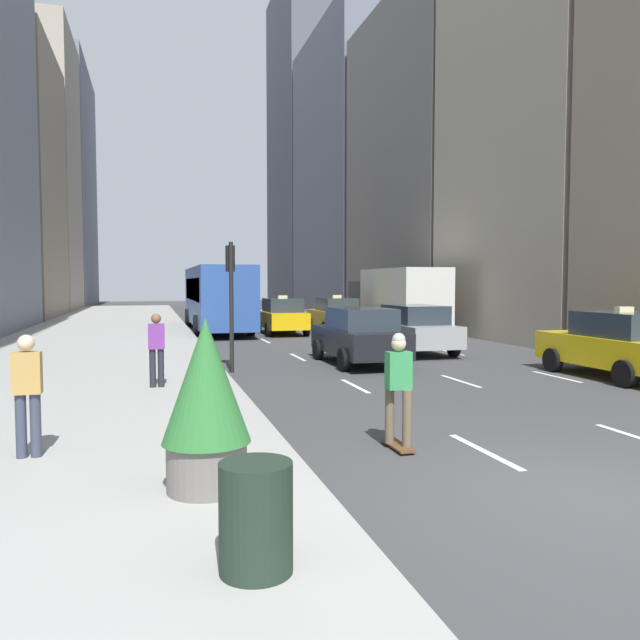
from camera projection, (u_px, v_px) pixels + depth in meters
name	position (u px, v px, depth m)	size (l,w,h in m)	color
ground_plane	(587.00, 495.00, 7.31)	(160.00, 160.00, 0.00)	#3D3D3F
sidewalk_left	(108.00, 330.00, 31.46)	(8.00, 66.00, 0.15)	#9E9E99
lane_markings	(311.00, 334.00, 30.14)	(5.72, 56.00, 0.01)	white
building_row_left	(0.00, 135.00, 39.80)	(6.00, 75.51, 27.20)	slate
building_row_right	(384.00, 141.00, 46.11)	(6.00, 68.91, 34.92)	gray
taxi_lead	(282.00, 316.00, 29.97)	(2.02, 4.40, 1.87)	yellow
taxi_second	(618.00, 344.00, 16.19)	(2.02, 4.40, 1.87)	yellow
taxi_third	(336.00, 315.00, 31.00)	(2.02, 4.40, 1.87)	yellow
sedan_black_near	(412.00, 328.00, 21.97)	(2.02, 4.76, 1.70)	#9EA0A5
sedan_silver_behind	(359.00, 336.00, 18.91)	(2.02, 4.49, 1.72)	black
city_bus	(216.00, 296.00, 31.96)	(2.80, 11.61, 3.25)	#2D519E
box_truck	(396.00, 298.00, 30.71)	(2.58, 8.40, 3.15)	#262628
skateboarder	(398.00, 385.00, 9.27)	(0.36, 0.80, 1.75)	brown
trash_can	(256.00, 517.00, 5.02)	(0.60, 0.60, 0.90)	#1E2D23
planter_with_shrub	(206.00, 402.00, 6.98)	(1.00, 1.00, 1.95)	slate
pedestrian_near_curb	(27.00, 389.00, 8.29)	(0.36, 0.22, 1.65)	#383D51
pedestrian_mid_block	(156.00, 346.00, 13.89)	(0.36, 0.22, 1.65)	#23232D
traffic_light_pole	(231.00, 285.00, 17.21)	(0.24, 0.42, 3.60)	black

